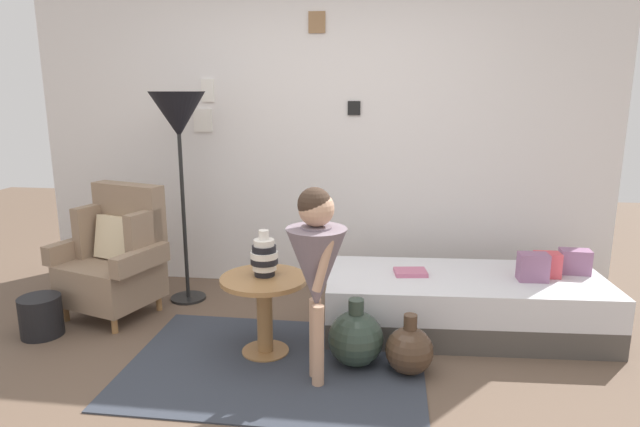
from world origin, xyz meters
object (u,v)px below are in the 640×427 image
demijohn_near (356,338)px  magazine_basket (41,316)px  floor_lamp (178,122)px  daybed (464,303)px  armchair (117,257)px  person_child (316,260)px  vase_striped (264,257)px  side_table (264,299)px  book_on_daybed (411,272)px  demijohn_far (409,350)px

demijohn_near → magazine_basket: bearing=176.7°
magazine_basket → floor_lamp: bearing=45.7°
daybed → armchair: bearing=-179.5°
person_child → floor_lamp: bearing=137.1°
armchair → magazine_basket: (-0.34, -0.45, -0.30)m
armchair → vase_striped: size_ratio=3.29×
armchair → side_table: armchair is taller
floor_lamp → demijohn_near: (1.42, -0.90, -1.25)m
magazine_basket → armchair: bearing=53.1°
book_on_daybed → vase_striped: bearing=-152.8°
demijohn_near → person_child: bearing=-132.9°
floor_lamp → magazine_basket: bearing=-134.3°
daybed → person_child: size_ratio=1.69×
person_child → armchair: bearing=153.6°
person_child → demijohn_near: 0.64m
demijohn_near → floor_lamp: bearing=147.7°
floor_lamp → book_on_daybed: bearing=-10.0°
armchair → demijohn_near: 1.94m
vase_striped → demijohn_far: size_ratio=0.79×
book_on_daybed → demijohn_far: book_on_daybed is taller
floor_lamp → demijohn_far: bearing=-28.8°
vase_striped → side_table: bearing=-86.4°
demijohn_near → book_on_daybed: bearing=59.9°
vase_striped → floor_lamp: 1.39m
armchair → side_table: bearing=-21.9°
daybed → side_table: bearing=-158.1°
demijohn_far → floor_lamp: bearing=151.2°
demijohn_far → vase_striped: bearing=169.5°
daybed → demijohn_far: 0.77m
person_child → demijohn_far: size_ratio=3.09×
daybed → demijohn_near: (-0.72, -0.60, -0.02)m
armchair → magazine_basket: armchair is taller
person_child → magazine_basket: size_ratio=4.11×
daybed → floor_lamp: size_ratio=1.18×
vase_striped → magazine_basket: size_ratio=1.05×
floor_lamp → person_child: (1.21, -1.13, -0.69)m
book_on_daybed → magazine_basket: size_ratio=0.79×
side_table → demijohn_far: size_ratio=1.48×
demijohn_far → book_on_daybed: bearing=88.5°
vase_striped → demijohn_far: (0.91, -0.17, -0.49)m
vase_striped → book_on_daybed: 1.07m
daybed → vase_striped: (-1.31, -0.49, 0.44)m
armchair → person_child: person_child is taller
book_on_daybed → daybed: bearing=2.0°
floor_lamp → demijohn_near: size_ratio=3.86×
armchair → person_child: (1.63, -0.81, 0.30)m
demijohn_near → demijohn_far: demijohn_near is taller
armchair → floor_lamp: floor_lamp is taller
demijohn_near → armchair: bearing=162.5°
vase_striped → magazine_basket: 1.67m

